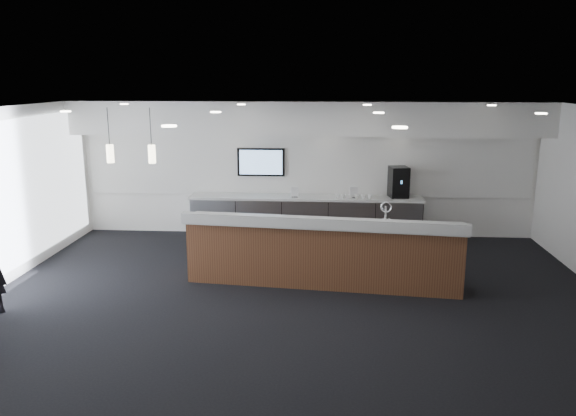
{
  "coord_description": "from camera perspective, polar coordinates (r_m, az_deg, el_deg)",
  "views": [
    {
      "loc": [
        0.47,
        -8.33,
        3.46
      ],
      "look_at": [
        -0.22,
        1.3,
        1.22
      ],
      "focal_mm": 35.0,
      "sensor_mm": 36.0,
      "label": 1
    }
  ],
  "objects": [
    {
      "name": "coffee_machine",
      "position": [
        12.32,
        11.16,
        2.6
      ],
      "size": [
        0.44,
        0.53,
        0.66
      ],
      "rotation": [
        0.0,
        0.0,
        0.16
      ],
      "color": "black",
      "rests_on": "back_credenza"
    },
    {
      "name": "pendant_right",
      "position": [
        9.88,
        -17.23,
        5.43
      ],
      "size": [
        0.12,
        0.12,
        0.3
      ],
      "primitive_type": "cylinder",
      "color": "#F7ECC1",
      "rests_on": "ceiling"
    },
    {
      "name": "ceiling",
      "position": [
        8.36,
        0.86,
        9.89
      ],
      "size": [
        10.0,
        8.0,
        0.02
      ],
      "primitive_type": "cube",
      "color": "black",
      "rests_on": "back_wall"
    },
    {
      "name": "alcove_panel",
      "position": [
        12.45,
        1.87,
        4.45
      ],
      "size": [
        9.8,
        0.06,
        1.4
      ],
      "primitive_type": "cube",
      "color": "white",
      "rests_on": "back_wall"
    },
    {
      "name": "service_counter",
      "position": [
        9.58,
        3.52,
        -4.49
      ],
      "size": [
        4.75,
        1.27,
        1.49
      ],
      "rotation": [
        0.0,
        0.0,
        -0.1
      ],
      "color": "#552F1C",
      "rests_on": "ground"
    },
    {
      "name": "wall_tv",
      "position": [
        12.46,
        -2.76,
        4.68
      ],
      "size": [
        1.05,
        0.08,
        0.62
      ],
      "color": "black",
      "rests_on": "back_wall"
    },
    {
      "name": "cup_4",
      "position": [
        12.09,
        5.66,
        1.22
      ],
      "size": [
        0.13,
        0.13,
        0.09
      ],
      "primitive_type": "imported",
      "rotation": [
        0.0,
        0.0,
        2.58
      ],
      "color": "white",
      "rests_on": "back_credenza"
    },
    {
      "name": "cup_0",
      "position": [
        12.12,
        8.31,
        1.17
      ],
      "size": [
        0.09,
        0.09,
        0.09
      ],
      "primitive_type": "imported",
      "color": "white",
      "rests_on": "back_credenza"
    },
    {
      "name": "back_credenza",
      "position": [
        12.34,
        1.77,
        -0.94
      ],
      "size": [
        5.06,
        0.66,
        0.95
      ],
      "color": "gray",
      "rests_on": "ground"
    },
    {
      "name": "cup_2",
      "position": [
        12.1,
        6.99,
        1.2
      ],
      "size": [
        0.12,
        0.12,
        0.09
      ],
      "primitive_type": "imported",
      "rotation": [
        0.0,
        0.0,
        1.29
      ],
      "color": "white",
      "rests_on": "back_credenza"
    },
    {
      "name": "cup_1",
      "position": [
        12.11,
        7.65,
        1.18
      ],
      "size": [
        0.13,
        0.13,
        0.09
      ],
      "primitive_type": "imported",
      "rotation": [
        0.0,
        0.0,
        0.65
      ],
      "color": "white",
      "rests_on": "back_credenza"
    },
    {
      "name": "info_sign_right",
      "position": [
        12.14,
        6.68,
        1.6
      ],
      "size": [
        0.18,
        0.08,
        0.24
      ],
      "primitive_type": "cube",
      "rotation": [
        0.0,
        0.0,
        0.33
      ],
      "color": "white",
      "rests_on": "back_credenza"
    },
    {
      "name": "back_wall",
      "position": [
        12.49,
        1.87,
        4.02
      ],
      "size": [
        10.0,
        0.02,
        3.0
      ],
      "primitive_type": "cube",
      "color": "white",
      "rests_on": "ground"
    },
    {
      "name": "info_sign_left",
      "position": [
        12.13,
        0.67,
        1.64
      ],
      "size": [
        0.16,
        0.05,
        0.22
      ],
      "primitive_type": "cube",
      "rotation": [
        0.0,
        0.0,
        0.16
      ],
      "color": "white",
      "rests_on": "back_credenza"
    },
    {
      "name": "pendant_left",
      "position": [
        9.65,
        -13.33,
        5.49
      ],
      "size": [
        0.12,
        0.12,
        0.3
      ],
      "primitive_type": "cylinder",
      "color": "#F7ECC1",
      "rests_on": "ceiling"
    },
    {
      "name": "ceiling_can_lights",
      "position": [
        8.36,
        0.86,
        9.69
      ],
      "size": [
        7.0,
        5.0,
        0.02
      ],
      "primitive_type": null,
      "color": "white",
      "rests_on": "ceiling"
    },
    {
      "name": "soffit_bulkhead",
      "position": [
        11.92,
        1.83,
        9.14
      ],
      "size": [
        10.0,
        0.9,
        0.7
      ],
      "primitive_type": "cube",
      "color": "white",
      "rests_on": "back_wall"
    },
    {
      "name": "cup_3",
      "position": [
        12.1,
        6.33,
        1.21
      ],
      "size": [
        0.12,
        0.12,
        0.09
      ],
      "primitive_type": "imported",
      "rotation": [
        0.0,
        0.0,
        1.94
      ],
      "color": "white",
      "rests_on": "back_credenza"
    },
    {
      "name": "cup_5",
      "position": [
        12.09,
        5.0,
        1.23
      ],
      "size": [
        0.1,
        0.1,
        0.09
      ],
      "primitive_type": "imported",
      "rotation": [
        0.0,
        0.0,
        3.23
      ],
      "color": "white",
      "rests_on": "back_credenza"
    },
    {
      "name": "ground",
      "position": [
        9.03,
        0.79,
        -9.48
      ],
      "size": [
        10.0,
        10.0,
        0.0
      ],
      "primitive_type": "plane",
      "color": "black",
      "rests_on": "ground"
    }
  ]
}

